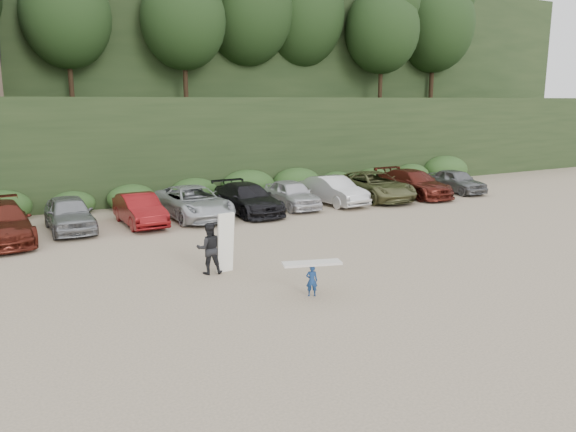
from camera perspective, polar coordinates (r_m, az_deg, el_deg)
ground at (r=19.70m, az=1.73°, el=-5.54°), size 120.00×120.00×0.00m
hillside_backdrop at (r=53.21m, az=-19.47°, el=16.87°), size 90.00×41.50×28.00m
parked_cars at (r=28.52m, az=-8.03°, el=1.38°), size 37.28×6.59×1.64m
child_surfer at (r=17.00m, az=2.44°, el=-5.80°), size 1.85×0.99×1.07m
adult_surfer at (r=19.29m, az=-7.86°, el=-3.22°), size 1.35×0.88×2.10m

